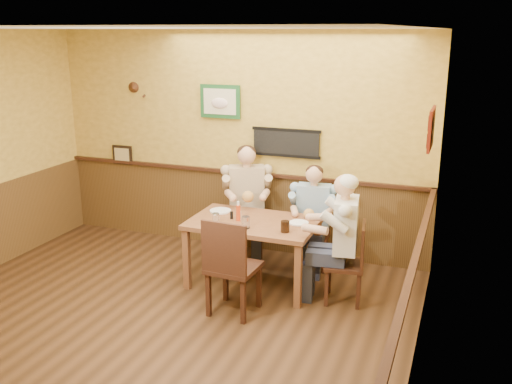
% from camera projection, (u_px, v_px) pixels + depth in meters
% --- Properties ---
extents(room, '(5.02, 5.03, 2.81)m').
position_uv_depth(room, '(150.00, 158.00, 5.07)').
color(room, '#331F0F').
rests_on(room, ground).
extents(dining_table, '(1.40, 0.90, 0.75)m').
position_uv_depth(dining_table, '(253.00, 229.00, 6.34)').
color(dining_table, brown).
rests_on(dining_table, ground).
extents(chair_back_left, '(0.54, 0.54, 0.90)m').
position_uv_depth(chair_back_left, '(247.00, 221.00, 7.25)').
color(chair_back_left, '#3D2013').
rests_on(chair_back_left, ground).
extents(chair_back_right, '(0.41, 0.41, 0.80)m').
position_uv_depth(chair_back_right, '(313.00, 236.00, 6.86)').
color(chair_back_right, '#3D2013').
rests_on(chair_back_right, ground).
extents(chair_right_end, '(0.46, 0.46, 0.87)m').
position_uv_depth(chair_right_end, '(344.00, 263.00, 5.98)').
color(chair_right_end, '#3D2013').
rests_on(chair_right_end, ground).
extents(chair_near_side, '(0.50, 0.50, 1.03)m').
position_uv_depth(chair_near_side, '(234.00, 265.00, 5.72)').
color(chair_near_side, '#3D2013').
rests_on(chair_near_side, ground).
extents(diner_tan_shirt, '(0.78, 0.78, 1.28)m').
position_uv_depth(diner_tan_shirt, '(247.00, 207.00, 7.19)').
color(diner_tan_shirt, '#CBB18B').
rests_on(diner_tan_shirt, ground).
extents(diner_blue_polo, '(0.59, 0.59, 1.14)m').
position_uv_depth(diner_blue_polo, '(313.00, 222.00, 6.81)').
color(diner_blue_polo, '#85A7C7').
rests_on(diner_blue_polo, ground).
extents(diner_white_elder, '(0.65, 0.65, 1.25)m').
position_uv_depth(diner_white_elder, '(345.00, 246.00, 5.93)').
color(diner_white_elder, silver).
rests_on(diner_white_elder, ground).
extents(water_glass_left, '(0.09, 0.09, 0.12)m').
position_uv_depth(water_glass_left, '(216.00, 219.00, 6.20)').
color(water_glass_left, white).
rests_on(water_glass_left, dining_table).
extents(water_glass_mid, '(0.10, 0.10, 0.13)m').
position_uv_depth(water_glass_mid, '(246.00, 222.00, 6.06)').
color(water_glass_mid, white).
rests_on(water_glass_mid, dining_table).
extents(cola_tumbler, '(0.09, 0.09, 0.12)m').
position_uv_depth(cola_tumbler, '(285.00, 227.00, 5.95)').
color(cola_tumbler, black).
rests_on(cola_tumbler, dining_table).
extents(hot_sauce_bottle, '(0.06, 0.06, 0.20)m').
position_uv_depth(hot_sauce_bottle, '(238.00, 212.00, 6.30)').
color(hot_sauce_bottle, '#CA3F15').
rests_on(hot_sauce_bottle, dining_table).
extents(salt_shaker, '(0.04, 0.04, 0.10)m').
position_uv_depth(salt_shaker, '(239.00, 216.00, 6.32)').
color(salt_shaker, silver).
rests_on(salt_shaker, dining_table).
extents(pepper_shaker, '(0.04, 0.04, 0.09)m').
position_uv_depth(pepper_shaker, '(232.00, 215.00, 6.37)').
color(pepper_shaker, black).
rests_on(pepper_shaker, dining_table).
extents(plate_far_left, '(0.27, 0.27, 0.02)m').
position_uv_depth(plate_far_left, '(220.00, 211.00, 6.64)').
color(plate_far_left, silver).
rests_on(plate_far_left, dining_table).
extents(plate_far_right, '(0.25, 0.25, 0.01)m').
position_uv_depth(plate_far_right, '(299.00, 223.00, 6.23)').
color(plate_far_right, white).
rests_on(plate_far_right, dining_table).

